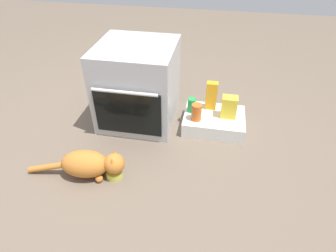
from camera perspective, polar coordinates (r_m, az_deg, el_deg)
ground at (r=2.17m, az=-8.85°, el=-5.45°), size 8.00×8.00×0.00m
oven at (r=2.35m, az=-5.98°, el=8.25°), size 0.60×0.65×0.66m
pantry_cabinet at (r=2.39m, az=9.16°, el=0.98°), size 0.49×0.37×0.12m
food_bowl at (r=2.00m, az=-10.73°, el=-9.26°), size 0.11×0.11×0.07m
cat at (r=1.98m, az=-15.36°, el=-7.33°), size 0.68×0.23×0.21m
juice_carton at (r=2.38m, az=8.69°, el=6.03°), size 0.09×0.06×0.24m
snack_bag at (r=2.31m, az=12.14°, el=3.74°), size 0.12×0.09×0.18m
sauce_jar at (r=2.25m, az=5.73°, el=2.76°), size 0.08×0.08×0.14m
soda_can at (r=2.35m, az=4.75°, el=4.20°), size 0.07×0.07×0.12m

